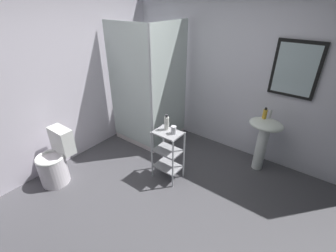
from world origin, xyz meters
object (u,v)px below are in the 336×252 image
at_px(shower_stall, 150,115).
at_px(toilet, 55,162).
at_px(pedestal_sink, 264,135).
at_px(hand_soap_bottle, 265,114).
at_px(rinse_cup, 174,130).
at_px(lotion_bottle_white, 167,123).
at_px(storage_cart, 168,151).

relative_size(shower_stall, toilet, 2.63).
distance_m(shower_stall, pedestal_sink, 1.88).
distance_m(hand_soap_bottle, rinse_cup, 1.30).
bearing_deg(lotion_bottle_white, hand_soap_bottle, 45.12).
distance_m(toilet, rinse_cup, 1.68).
distance_m(toilet, hand_soap_bottle, 2.94).
relative_size(pedestal_sink, storage_cart, 1.09).
distance_m(shower_stall, toilet, 1.68).
relative_size(hand_soap_bottle, lotion_bottle_white, 0.72).
bearing_deg(hand_soap_bottle, storage_cart, -131.58).
height_order(toilet, lotion_bottle_white, lotion_bottle_white).
height_order(shower_stall, storage_cart, shower_stall).
height_order(storage_cart, lotion_bottle_white, lotion_bottle_white).
height_order(shower_stall, toilet, shower_stall).
bearing_deg(rinse_cup, toilet, -141.40).
distance_m(toilet, storage_cart, 1.54).
bearing_deg(pedestal_sink, toilet, -137.41).
relative_size(shower_stall, hand_soap_bottle, 12.59).
height_order(toilet, hand_soap_bottle, hand_soap_bottle).
bearing_deg(rinse_cup, shower_stall, 146.37).
xyz_separation_m(shower_stall, pedestal_sink, (1.84, 0.32, 0.12)).
bearing_deg(toilet, rinse_cup, 38.60).
bearing_deg(toilet, storage_cart, 39.78).
distance_m(toilet, lotion_bottle_white, 1.61).
relative_size(pedestal_sink, hand_soap_bottle, 5.10).
bearing_deg(pedestal_sink, rinse_cup, -132.50).
xyz_separation_m(toilet, storage_cart, (1.18, 0.98, 0.12)).
bearing_deg(lotion_bottle_white, storage_cart, -41.19).
xyz_separation_m(hand_soap_bottle, rinse_cup, (-0.83, -1.00, -0.09)).
relative_size(shower_stall, rinse_cup, 18.99).
xyz_separation_m(shower_stall, storage_cart, (0.89, -0.66, -0.03)).
relative_size(toilet, hand_soap_bottle, 4.79).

